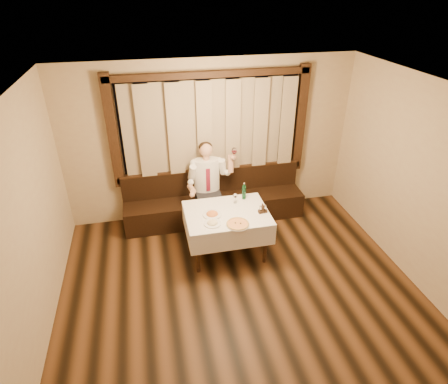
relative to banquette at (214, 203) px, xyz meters
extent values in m
cube|color=black|center=(0.00, -2.72, -0.32)|extent=(5.00, 6.00, 0.01)
cube|color=silver|center=(0.00, -2.72, 2.49)|extent=(5.00, 6.00, 0.01)
cube|color=tan|center=(0.00, 0.28, 1.09)|extent=(5.00, 0.01, 2.80)
cube|color=tan|center=(-2.50, -2.72, 1.09)|extent=(0.01, 6.00, 2.80)
cube|color=black|center=(0.00, 0.26, 1.39)|extent=(3.00, 0.02, 1.60)
cube|color=orange|center=(-0.70, 0.25, 1.09)|extent=(0.50, 0.01, 0.40)
cube|color=black|center=(0.00, 0.22, 0.54)|extent=(3.30, 0.12, 0.10)
cube|color=black|center=(0.00, 0.22, 2.24)|extent=(3.30, 0.12, 0.10)
cube|color=black|center=(-1.60, 0.22, 1.39)|extent=(0.16, 0.12, 1.90)
cube|color=black|center=(1.60, 0.22, 1.39)|extent=(0.16, 0.12, 1.90)
cube|color=#846E55|center=(0.00, 0.16, 1.39)|extent=(2.90, 0.08, 1.55)
cube|color=black|center=(0.00, -0.04, -0.09)|extent=(3.20, 0.60, 0.45)
cube|color=black|center=(0.00, 0.20, 0.36)|extent=(3.20, 0.12, 0.45)
cube|color=black|center=(0.00, 0.20, 0.61)|extent=(3.20, 0.14, 0.04)
cylinder|color=black|center=(-0.52, -1.39, 0.04)|extent=(0.06, 0.06, 0.71)
cylinder|color=black|center=(0.52, -1.39, 0.04)|extent=(0.06, 0.06, 0.71)
cylinder|color=black|center=(-0.52, -0.65, 0.04)|extent=(0.06, 0.06, 0.71)
cylinder|color=black|center=(0.52, -0.65, 0.04)|extent=(0.06, 0.06, 0.71)
cube|color=black|center=(0.00, -1.02, 0.42)|extent=(1.20, 0.90, 0.04)
cube|color=silver|center=(0.00, -1.02, 0.44)|extent=(1.26, 0.96, 0.01)
cube|color=silver|center=(0.00, -1.50, 0.27)|extent=(1.26, 0.01, 0.35)
cube|color=silver|center=(0.00, -0.54, 0.27)|extent=(1.26, 0.01, 0.35)
cube|color=silver|center=(-0.63, -1.02, 0.27)|extent=(0.01, 0.96, 0.35)
cube|color=silver|center=(0.63, -1.02, 0.27)|extent=(0.01, 0.96, 0.35)
cylinder|color=white|center=(0.08, -1.39, 0.45)|extent=(0.35, 0.35, 0.01)
cylinder|color=#D2481F|center=(0.08, -1.39, 0.46)|extent=(0.32, 0.32, 0.01)
torus|color=tan|center=(0.08, -1.39, 0.47)|extent=(0.33, 0.33, 0.02)
sphere|color=black|center=(0.05, -1.37, 0.47)|extent=(0.02, 0.02, 0.02)
sphere|color=black|center=(0.12, -1.40, 0.47)|extent=(0.02, 0.02, 0.02)
cylinder|color=white|center=(-0.23, -1.05, 0.45)|extent=(0.29, 0.29, 0.02)
ellipsoid|color=#C0501E|center=(-0.23, -1.05, 0.50)|extent=(0.18, 0.18, 0.08)
cylinder|color=white|center=(-0.27, -1.28, 0.45)|extent=(0.25, 0.25, 0.02)
ellipsoid|color=#D6BD8A|center=(-0.27, -1.28, 0.50)|extent=(0.16, 0.16, 0.07)
cylinder|color=#12542A|center=(0.36, -0.69, 0.56)|extent=(0.06, 0.06, 0.23)
cylinder|color=#12542A|center=(0.36, -0.69, 0.70)|extent=(0.03, 0.03, 0.05)
cylinder|color=silver|center=(0.36, -0.69, 0.73)|extent=(0.03, 0.03, 0.01)
cylinder|color=white|center=(0.19, -0.79, 0.45)|extent=(0.06, 0.06, 0.01)
cylinder|color=white|center=(0.19, -0.79, 0.50)|extent=(0.01, 0.01, 0.09)
ellipsoid|color=white|center=(0.19, -0.79, 0.58)|extent=(0.06, 0.06, 0.08)
cube|color=black|center=(0.53, -1.15, 0.47)|extent=(0.14, 0.07, 0.04)
cube|color=black|center=(0.53, -1.15, 0.54)|extent=(0.02, 0.07, 0.10)
cylinder|color=white|center=(0.49, -1.15, 0.52)|extent=(0.03, 0.03, 0.08)
cylinder|color=silver|center=(0.49, -1.15, 0.56)|extent=(0.04, 0.04, 0.01)
cylinder|color=white|center=(0.57, -1.14, 0.52)|extent=(0.03, 0.03, 0.08)
cylinder|color=silver|center=(0.57, -1.14, 0.56)|extent=(0.04, 0.04, 0.01)
cube|color=black|center=(-0.13, -0.17, 0.22)|extent=(0.43, 0.48, 0.17)
cube|color=black|center=(-0.25, -0.41, -0.09)|extent=(0.12, 0.13, 0.45)
cube|color=black|center=(-0.01, -0.41, -0.09)|extent=(0.12, 0.13, 0.45)
ellipsoid|color=white|center=(-0.13, -0.01, 0.60)|extent=(0.45, 0.28, 0.58)
cube|color=maroon|center=(-0.13, -0.16, 0.57)|extent=(0.07, 0.01, 0.43)
cylinder|color=tan|center=(-0.13, -0.01, 0.93)|extent=(0.11, 0.11, 0.09)
sphere|color=tan|center=(-0.13, -0.01, 1.07)|extent=(0.22, 0.22, 0.22)
ellipsoid|color=black|center=(-0.13, 0.02, 1.10)|extent=(0.23, 0.23, 0.17)
sphere|color=white|center=(-0.34, -0.01, 0.83)|extent=(0.14, 0.14, 0.14)
sphere|color=white|center=(0.08, -0.01, 0.83)|extent=(0.14, 0.14, 0.14)
sphere|color=tan|center=(-0.45, -0.45, 0.48)|extent=(0.09, 0.09, 0.09)
sphere|color=tan|center=(0.30, -0.19, 0.97)|extent=(0.10, 0.10, 0.10)
cylinder|color=white|center=(0.30, -0.22, 1.01)|extent=(0.01, 0.01, 0.12)
ellipsoid|color=white|center=(0.30, -0.22, 1.10)|extent=(0.09, 0.09, 0.11)
ellipsoid|color=#4C070F|center=(0.30, -0.22, 1.08)|extent=(0.07, 0.07, 0.06)
camera|label=1|loc=(-1.07, -5.69, 3.54)|focal=30.00mm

